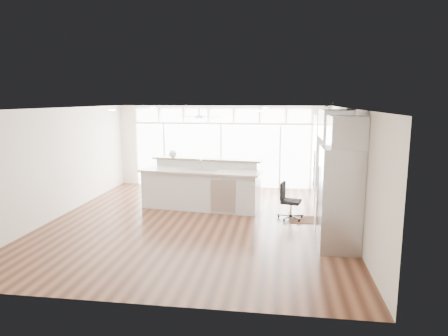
# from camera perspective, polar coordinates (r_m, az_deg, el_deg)

# --- Properties ---
(floor) EXTENTS (7.00, 8.00, 0.02)m
(floor) POSITION_cam_1_polar(r_m,az_deg,el_deg) (9.74, -3.85, -7.64)
(floor) COLOR #422114
(floor) RESTS_ON ground
(ceiling) EXTENTS (7.00, 8.00, 0.02)m
(ceiling) POSITION_cam_1_polar(r_m,az_deg,el_deg) (9.29, -4.04, 8.52)
(ceiling) COLOR silver
(ceiling) RESTS_ON wall_back
(wall_back) EXTENTS (7.00, 0.04, 2.70)m
(wall_back) POSITION_cam_1_polar(r_m,az_deg,el_deg) (13.32, -0.37, 3.09)
(wall_back) COLOR white
(wall_back) RESTS_ON floor
(wall_front) EXTENTS (7.00, 0.04, 2.70)m
(wall_front) POSITION_cam_1_polar(r_m,az_deg,el_deg) (5.66, -12.42, -6.35)
(wall_front) COLOR white
(wall_front) RESTS_ON floor
(wall_left) EXTENTS (0.04, 8.00, 2.70)m
(wall_left) POSITION_cam_1_polar(r_m,az_deg,el_deg) (10.70, -22.60, 0.69)
(wall_left) COLOR white
(wall_left) RESTS_ON floor
(wall_right) EXTENTS (0.04, 8.00, 2.70)m
(wall_right) POSITION_cam_1_polar(r_m,az_deg,el_deg) (9.35, 17.55, -0.23)
(wall_right) COLOR white
(wall_right) RESTS_ON floor
(glass_wall) EXTENTS (5.80, 0.06, 2.08)m
(glass_wall) POSITION_cam_1_polar(r_m,az_deg,el_deg) (13.30, -0.40, 1.77)
(glass_wall) COLOR white
(glass_wall) RESTS_ON wall_back
(transom_row) EXTENTS (5.90, 0.06, 0.40)m
(transom_row) POSITION_cam_1_polar(r_m,az_deg,el_deg) (13.18, -0.41, 7.51)
(transom_row) COLOR white
(transom_row) RESTS_ON wall_back
(desk_window) EXTENTS (0.04, 0.85, 0.85)m
(desk_window) POSITION_cam_1_polar(r_m,az_deg,el_deg) (9.60, 17.08, 1.26)
(desk_window) COLOR silver
(desk_window) RESTS_ON wall_right
(ceiling_fan) EXTENTS (1.16, 1.16, 0.32)m
(ceiling_fan) POSITION_cam_1_polar(r_m,az_deg,el_deg) (12.14, -3.57, 7.77)
(ceiling_fan) COLOR white
(ceiling_fan) RESTS_ON ceiling
(recessed_lights) EXTENTS (3.40, 3.00, 0.02)m
(recessed_lights) POSITION_cam_1_polar(r_m,az_deg,el_deg) (9.49, -3.78, 8.42)
(recessed_lights) COLOR white
(recessed_lights) RESTS_ON ceiling
(oven_cabinet) EXTENTS (0.64, 1.20, 2.50)m
(oven_cabinet) POSITION_cam_1_polar(r_m,az_deg,el_deg) (11.08, 14.34, 0.90)
(oven_cabinet) COLOR silver
(oven_cabinet) RESTS_ON floor
(desk_nook) EXTENTS (0.72, 1.30, 0.76)m
(desk_nook) POSITION_cam_1_polar(r_m,az_deg,el_deg) (9.79, 14.83, -5.48)
(desk_nook) COLOR silver
(desk_nook) RESTS_ON floor
(upper_cabinets) EXTENTS (0.64, 1.30, 0.64)m
(upper_cabinets) POSITION_cam_1_polar(r_m,az_deg,el_deg) (9.48, 15.59, 6.09)
(upper_cabinets) COLOR silver
(upper_cabinets) RESTS_ON wall_right
(refrigerator) EXTENTS (0.76, 0.90, 2.00)m
(refrigerator) POSITION_cam_1_polar(r_m,az_deg,el_deg) (8.05, 16.22, -4.28)
(refrigerator) COLOR #B2B2B6
(refrigerator) RESTS_ON floor
(fridge_cabinet) EXTENTS (0.64, 0.90, 0.60)m
(fridge_cabinet) POSITION_cam_1_polar(r_m,az_deg,el_deg) (7.85, 17.10, 4.96)
(fridge_cabinet) COLOR silver
(fridge_cabinet) RESTS_ON wall_right
(framed_photos) EXTENTS (0.06, 0.22, 0.80)m
(framed_photos) POSITION_cam_1_polar(r_m,az_deg,el_deg) (10.23, 16.51, 0.93)
(framed_photos) COLOR black
(framed_photos) RESTS_ON wall_right
(kitchen_island) EXTENTS (3.37, 1.61, 1.29)m
(kitchen_island) POSITION_cam_1_polar(r_m,az_deg,el_deg) (10.69, -3.34, -2.43)
(kitchen_island) COLOR silver
(kitchen_island) RESTS_ON floor
(rug) EXTENTS (0.96, 0.73, 0.01)m
(rug) POSITION_cam_1_polar(r_m,az_deg,el_deg) (10.01, 11.90, -7.26)
(rug) COLOR #3C1F13
(rug) RESTS_ON floor
(office_chair) EXTENTS (0.55, 0.53, 0.90)m
(office_chair) POSITION_cam_1_polar(r_m,az_deg,el_deg) (9.90, 9.56, -4.69)
(office_chair) COLOR black
(office_chair) RESTS_ON floor
(fishbowl) EXTENTS (0.22, 0.22, 0.22)m
(fishbowl) POSITION_cam_1_polar(r_m,az_deg,el_deg) (11.26, -7.33, 2.01)
(fishbowl) COLOR white
(fishbowl) RESTS_ON kitchen_island
(monitor) EXTENTS (0.10, 0.46, 0.38)m
(monitor) POSITION_cam_1_polar(r_m,az_deg,el_deg) (9.65, 14.50, -2.20)
(monitor) COLOR black
(monitor) RESTS_ON desk_nook
(keyboard) EXTENTS (0.12, 0.30, 0.01)m
(keyboard) POSITION_cam_1_polar(r_m,az_deg,el_deg) (9.67, 13.45, -3.24)
(keyboard) COLOR silver
(keyboard) RESTS_ON desk_nook
(potted_plant) EXTENTS (0.34, 0.37, 0.25)m
(potted_plant) POSITION_cam_1_polar(r_m,az_deg,el_deg) (10.96, 14.65, 8.02)
(potted_plant) COLOR #335F28
(potted_plant) RESTS_ON oven_cabinet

